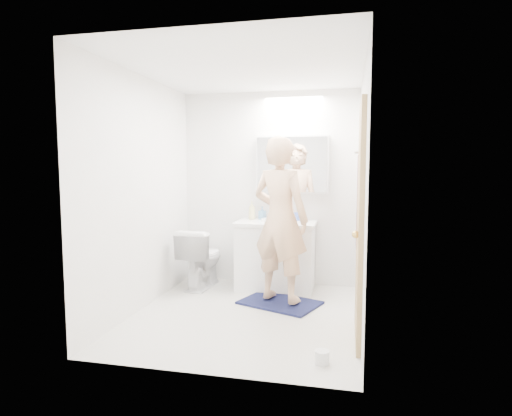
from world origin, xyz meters
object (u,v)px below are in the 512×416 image
(vanity_cabinet, at_px, (276,257))
(toilet_paper_roll, at_px, (322,357))
(toilet, at_px, (201,258))
(toothbrush_cup, at_px, (297,217))
(person, at_px, (280,219))
(soap_bottle_b, at_px, (262,213))
(soap_bottle_a, at_px, (252,210))
(medicine_cabinet, at_px, (292,165))

(vanity_cabinet, height_order, toilet_paper_roll, vanity_cabinet)
(vanity_cabinet, relative_size, toilet, 1.24)
(toilet, relative_size, toothbrush_cup, 7.09)
(person, height_order, toilet_paper_roll, person)
(soap_bottle_b, bearing_deg, soap_bottle_a, -166.59)
(medicine_cabinet, bearing_deg, toilet_paper_roll, -76.18)
(medicine_cabinet, distance_m, soap_bottle_a, 0.75)
(medicine_cabinet, xyz_separation_m, toilet_paper_roll, (0.51, -2.07, -1.45))
(person, bearing_deg, soap_bottle_b, -43.59)
(toilet, bearing_deg, soap_bottle_a, -151.40)
(vanity_cabinet, bearing_deg, toothbrush_cup, 34.04)
(person, bearing_deg, vanity_cabinet, -54.43)
(person, relative_size, toilet_paper_roll, 15.85)
(medicine_cabinet, relative_size, soap_bottle_b, 5.49)
(toilet, relative_size, soap_bottle_a, 3.22)
(medicine_cabinet, xyz_separation_m, person, (-0.02, -0.77, -0.58))
(toilet, height_order, soap_bottle_a, soap_bottle_a)
(vanity_cabinet, bearing_deg, soap_bottle_b, 138.53)
(vanity_cabinet, relative_size, soap_bottle_a, 3.98)
(person, bearing_deg, toothbrush_cup, -76.31)
(soap_bottle_a, height_order, soap_bottle_b, soap_bottle_a)
(toilet, bearing_deg, medicine_cabinet, -159.25)
(toilet, bearing_deg, soap_bottle_b, -153.33)
(soap_bottle_b, bearing_deg, toilet, -157.14)
(medicine_cabinet, height_order, toilet_paper_roll, medicine_cabinet)
(toilet_paper_roll, bearing_deg, medicine_cabinet, 103.82)
(vanity_cabinet, relative_size, soap_bottle_b, 5.61)
(toilet_paper_roll, bearing_deg, person, 112.12)
(person, height_order, soap_bottle_b, person)
(medicine_cabinet, height_order, toothbrush_cup, medicine_cabinet)
(person, height_order, toothbrush_cup, person)
(soap_bottle_b, bearing_deg, person, -64.85)
(vanity_cabinet, relative_size, person, 0.52)
(toilet_paper_roll, bearing_deg, toilet, 132.05)
(vanity_cabinet, xyz_separation_m, medicine_cabinet, (0.16, 0.21, 1.11))
(toilet, bearing_deg, toothbrush_cup, -162.63)
(person, distance_m, toothbrush_cup, 0.72)
(toilet_paper_roll, bearing_deg, soap_bottle_b, 113.23)
(toilet_paper_roll, bearing_deg, soap_bottle_a, 116.48)
(medicine_cabinet, bearing_deg, soap_bottle_a, -173.06)
(vanity_cabinet, xyz_separation_m, soap_bottle_b, (-0.20, 0.18, 0.51))
(soap_bottle_b, distance_m, toothbrush_cup, 0.44)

